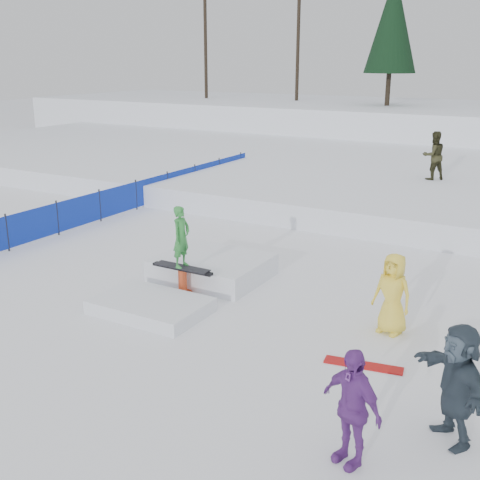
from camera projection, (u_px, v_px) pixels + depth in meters
The scene contains 10 objects.
ground at pixel (176, 307), 13.35m from camera, with size 120.00×120.00×0.00m, color white.
snow_berm at pixel (455, 126), 37.87m from camera, with size 60.00×14.00×2.40m, color white.
snow_midrise at pixel (389, 174), 26.49m from camera, with size 50.00×18.00×0.80m, color white.
safety_fence at pixel (136, 195), 21.77m from camera, with size 0.05×16.00×1.10m.
walker_olive at pixel (434, 156), 22.96m from camera, with size 0.90×0.70×1.85m, color #2B2A16.
spectator_purple at pixel (351, 407), 7.98m from camera, with size 0.99×0.41×1.70m, color #763497.
spectator_yellow at pixel (393, 294), 11.88m from camera, with size 0.81×0.53×1.66m, color yellow.
spectator_dark at pixel (457, 384), 8.44m from camera, with size 1.68×0.53×1.81m, color #323F4B.
loose_board_red at pixel (363, 365), 10.77m from camera, with size 1.40×0.28×0.03m, color #AA1111.
jib_rail_feature at pixel (197, 275), 14.44m from camera, with size 2.60×4.40×2.11m.
Camera 1 is at (7.41, -9.98, 5.29)m, focal length 45.00 mm.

